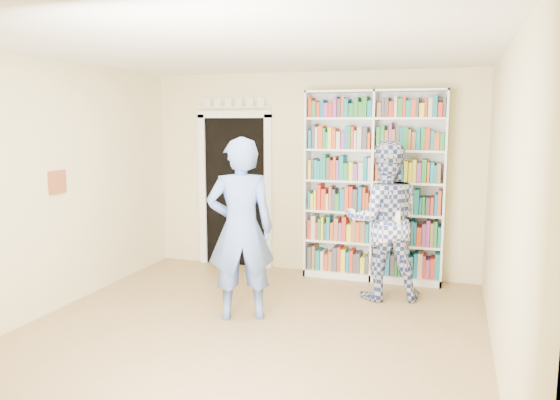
% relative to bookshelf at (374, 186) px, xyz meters
% --- Properties ---
extents(floor, '(5.00, 5.00, 0.00)m').
position_rel_bookshelf_xyz_m(floor, '(-0.88, -2.34, -1.23)').
color(floor, '#987349').
rests_on(floor, ground).
extents(ceiling, '(5.00, 5.00, 0.00)m').
position_rel_bookshelf_xyz_m(ceiling, '(-0.88, -2.34, 1.47)').
color(ceiling, white).
rests_on(ceiling, wall_back).
extents(wall_back, '(4.50, 0.00, 4.50)m').
position_rel_bookshelf_xyz_m(wall_back, '(-0.88, 0.16, 0.12)').
color(wall_back, beige).
rests_on(wall_back, floor).
extents(wall_left, '(0.00, 5.00, 5.00)m').
position_rel_bookshelf_xyz_m(wall_left, '(-3.13, -2.34, 0.12)').
color(wall_left, beige).
rests_on(wall_left, floor).
extents(wall_right, '(0.00, 5.00, 5.00)m').
position_rel_bookshelf_xyz_m(wall_right, '(1.37, -2.34, 0.12)').
color(wall_right, beige).
rests_on(wall_right, floor).
extents(bookshelf, '(1.78, 0.33, 2.44)m').
position_rel_bookshelf_xyz_m(bookshelf, '(0.00, 0.00, 0.00)').
color(bookshelf, white).
rests_on(bookshelf, floor).
extents(doorway, '(1.10, 0.08, 2.43)m').
position_rel_bookshelf_xyz_m(doorway, '(-1.98, 0.13, -0.06)').
color(doorway, black).
rests_on(doorway, floor).
extents(wall_art, '(0.03, 0.25, 0.25)m').
position_rel_bookshelf_xyz_m(wall_art, '(-3.11, -2.14, 0.17)').
color(wall_art, brown).
rests_on(wall_art, wall_left).
extents(man_blue, '(0.82, 0.70, 1.90)m').
position_rel_bookshelf_xyz_m(man_blue, '(-1.10, -1.86, -0.29)').
color(man_blue, '#5879C5').
rests_on(man_blue, floor).
extents(man_plaid, '(1.05, 0.91, 1.83)m').
position_rel_bookshelf_xyz_m(man_plaid, '(0.23, -0.73, -0.32)').
color(man_plaid, navy).
rests_on(man_plaid, floor).
extents(paper_sheet, '(0.19, 0.05, 0.28)m').
position_rel_bookshelf_xyz_m(paper_sheet, '(0.34, -0.94, -0.30)').
color(paper_sheet, white).
rests_on(paper_sheet, man_plaid).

